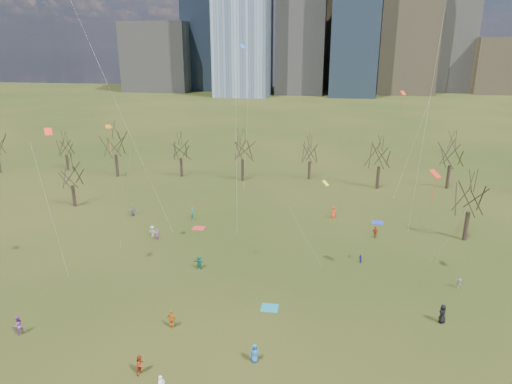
# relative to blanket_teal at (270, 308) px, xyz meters

# --- Properties ---
(ground) EXTENTS (500.00, 500.00, 0.00)m
(ground) POSITION_rel_blanket_teal_xyz_m (-3.53, 1.75, -0.01)
(ground) COLOR black
(ground) RESTS_ON ground
(downtown_skyline) EXTENTS (212.50, 78.00, 118.00)m
(downtown_skyline) POSITION_rel_blanket_teal_xyz_m (-5.96, 212.39, 38.99)
(downtown_skyline) COLOR slate
(downtown_skyline) RESTS_ON ground
(bare_tree_row) EXTENTS (113.04, 29.80, 9.50)m
(bare_tree_row) POSITION_rel_blanket_teal_xyz_m (-3.61, 38.97, 6.10)
(bare_tree_row) COLOR black
(bare_tree_row) RESTS_ON ground
(blanket_teal) EXTENTS (1.60, 1.50, 0.03)m
(blanket_teal) POSITION_rel_blanket_teal_xyz_m (0.00, 0.00, 0.00)
(blanket_teal) COLOR teal
(blanket_teal) RESTS_ON ground
(blanket_navy) EXTENTS (1.60, 1.50, 0.03)m
(blanket_navy) POSITION_rel_blanket_teal_xyz_m (12.09, 24.13, 0.00)
(blanket_navy) COLOR #2630B2
(blanket_navy) RESTS_ON ground
(blanket_crimson) EXTENTS (1.60, 1.50, 0.03)m
(blanket_crimson) POSITION_rel_blanket_teal_xyz_m (-12.15, 18.14, 0.00)
(blanket_crimson) COLOR red
(blanket_crimson) RESTS_ON ground
(person_0) EXTENTS (0.91, 0.78, 1.58)m
(person_0) POSITION_rel_blanket_teal_xyz_m (-0.15, -7.85, 0.77)
(person_0) COLOR #2866AE
(person_0) RESTS_ON ground
(person_2) EXTENTS (0.80, 0.93, 1.64)m
(person_2) POSITION_rel_blanket_teal_xyz_m (-8.39, -10.56, 0.80)
(person_2) COLOR #A23417
(person_2) RESTS_ON ground
(person_3) EXTENTS (0.64, 0.80, 1.08)m
(person_3) POSITION_rel_blanket_teal_xyz_m (18.62, 6.79, 0.52)
(person_3) COLOR slate
(person_3) RESTS_ON ground
(person_4) EXTENTS (1.05, 0.60, 1.68)m
(person_4) POSITION_rel_blanket_teal_xyz_m (-8.05, -4.49, 0.83)
(person_4) COLOR orange
(person_4) RESTS_ON ground
(person_5) EXTENTS (1.46, 0.55, 1.55)m
(person_5) POSITION_rel_blanket_teal_xyz_m (-8.77, 6.69, 0.76)
(person_5) COLOR #1B7C63
(person_5) RESTS_ON ground
(person_6) EXTENTS (1.01, 1.03, 1.79)m
(person_6) POSITION_rel_blanket_teal_xyz_m (15.52, 0.10, 0.88)
(person_6) COLOR black
(person_6) RESTS_ON ground
(person_7) EXTENTS (0.55, 0.64, 1.48)m
(person_7) POSITION_rel_blanket_teal_xyz_m (-16.28, 13.53, 0.72)
(person_7) COLOR #934C99
(person_7) RESTS_ON ground
(person_8) EXTENTS (0.48, 0.57, 1.02)m
(person_8) POSITION_rel_blanket_teal_xyz_m (8.94, 10.94, 0.50)
(person_8) COLOR #24249C
(person_8) RESTS_ON ground
(person_9) EXTENTS (1.04, 0.76, 1.44)m
(person_9) POSITION_rel_blanket_teal_xyz_m (-17.32, 14.53, 0.71)
(person_9) COLOR silver
(person_9) RESTS_ON ground
(person_10) EXTENTS (0.98, 0.66, 1.55)m
(person_10) POSITION_rel_blanket_teal_xyz_m (11.25, 18.65, 0.76)
(person_10) COLOR #9D2616
(person_10) RESTS_ON ground
(person_11) EXTENTS (1.58, 1.04, 1.63)m
(person_11) POSITION_rel_blanket_teal_xyz_m (-22.82, 21.03, 0.80)
(person_11) COLOR slate
(person_11) RESTS_ON ground
(person_12) EXTENTS (0.78, 0.96, 1.71)m
(person_12) POSITION_rel_blanket_teal_xyz_m (5.96, 25.14, 0.84)
(person_12) COLOR #FD421C
(person_12) RESTS_ON ground
(person_13) EXTENTS (0.71, 0.80, 1.83)m
(person_13) POSITION_rel_blanket_teal_xyz_m (-13.84, 21.09, 0.90)
(person_13) COLOR #1C7E63
(person_13) RESTS_ON ground
(person_14) EXTENTS (1.03, 1.08, 1.75)m
(person_14) POSITION_rel_blanket_teal_xyz_m (-20.70, -7.51, 0.86)
(person_14) COLOR #8C4C99
(person_14) RESTS_ON ground
(kites_airborne) EXTENTS (49.34, 36.86, 36.60)m
(kites_airborne) POSITION_rel_blanket_teal_xyz_m (1.54, 12.46, 15.08)
(kites_airborne) COLOR orange
(kites_airborne) RESTS_ON ground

